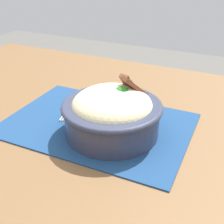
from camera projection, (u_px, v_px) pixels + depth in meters
The scene contains 4 objects.
table at pixel (88, 140), 0.72m from camera, with size 1.23×0.83×0.73m.
placemat at pixel (98, 124), 0.66m from camera, with size 0.41×0.28×0.00m, color navy.
bowl at pixel (112, 112), 0.60m from camera, with size 0.23×0.23×0.12m.
fork at pixel (71, 110), 0.71m from camera, with size 0.04×0.13×0.00m.
Camera 1 is at (-0.31, 0.51, 1.07)m, focal length 46.91 mm.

